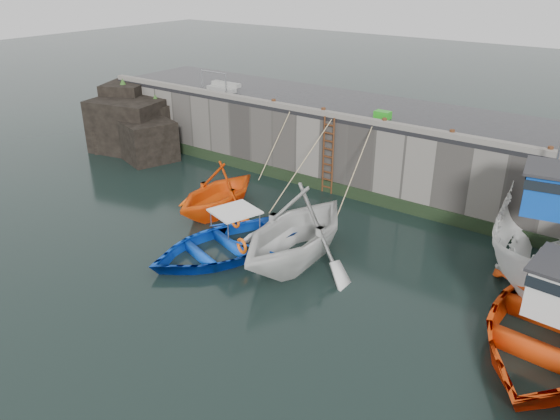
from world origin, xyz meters
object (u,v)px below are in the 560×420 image
Objects in this scene: boat_far_white at (540,241)px; fish_crate at (383,115)px; boat_near_white at (219,211)px; bollard_c at (384,122)px; boat_near_blacktrim at (295,260)px; boat_near_blue at (223,252)px; bollard_a at (274,102)px; bollard_e at (550,151)px; ladder at (328,156)px; bollard_b at (323,111)px; bollard_d at (452,134)px.

fish_crate is at bearing 147.30° from boat_far_white.
bollard_c is at bearing 40.42° from boat_near_white.
boat_near_blacktrim is 19.10× the size of bollard_c.
boat_near_blue is at bearing -157.73° from boat_near_blacktrim.
bollard_a is at bearing -167.44° from fish_crate.
boat_far_white is 11.99× the size of fish_crate.
boat_far_white reaches higher than boat_near_white.
bollard_e is at bearing 57.90° from boat_near_blue.
bollard_c is (2.20, 0.34, 1.71)m from ladder.
bollard_e is at bearing -5.92° from fish_crate.
boat_near_blacktrim reaches higher than boat_near_blue.
bollard_e is at bearing 0.00° from bollard_b.
bollard_d is at bearing 0.00° from bollard_a.
boat_far_white reaches higher than ladder.
bollard_a reaches higher than ladder.
boat_near_blue is 0.98× the size of boat_near_blacktrim.
bollard_a is at bearing 180.00° from bollard_e.
bollard_c is at bearing 152.44° from boat_far_white.
bollard_e is (8.00, 0.34, 1.71)m from ladder.
bollard_c and bollard_d have the same top height.
bollard_b is (-2.19, -0.88, -0.01)m from fish_crate.
bollard_b is at bearing 63.51° from boat_near_white.
boat_near_blue is 7.85m from bollard_c.
bollard_a is at bearing 180.00° from bollard_d.
ladder is 3.47m from bollard_a.
boat_far_white is at bearing -11.58° from ladder.
boat_near_blacktrim is 7.16m from bollard_b.
boat_near_blacktrim is 19.10× the size of bollard_d.
boat_near_white is 7.16m from bollard_c.
bollard_e reaches higher than boat_near_white.
fish_crate is 2.19× the size of bollard_c.
boat_far_white is at bearing 8.27° from boat_near_white.
ladder is 11.43× the size of bollard_d.
boat_near_blacktrim is (4.53, -1.34, 0.00)m from boat_near_white.
boat_near_blue is 9.86m from boat_far_white.
boat_far_white reaches higher than bollard_c.
ladder is at bearing -177.60° from bollard_e.
bollard_a is at bearing 180.00° from bollard_b.
bollard_c is at bearing 0.00° from bollard_b.
boat_near_white is 15.13× the size of bollard_d.
bollard_a is (-2.98, 6.77, 3.30)m from boat_near_blue.
bollard_c reaches higher than boat_near_blacktrim.
ladder is 4.98m from boat_near_white.
boat_far_white is 26.25× the size of bollard_e.
bollard_e reaches higher than boat_near_blue.
boat_near_blacktrim is at bearing -135.29° from bollard_e.
boat_near_blue is at bearing -66.23° from bollard_a.
bollard_b reaches higher than ladder.
bollard_b is at bearing 180.00° from bollard_e.
boat_near_white is 4.73m from boat_near_blacktrim.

